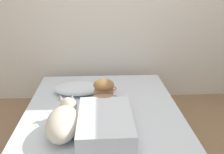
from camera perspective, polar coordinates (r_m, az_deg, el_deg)
back_wall at (r=3.31m, az=2.41°, el=16.08°), size 3.87×0.12×2.50m
bed at (r=2.44m, az=-2.01°, el=-12.50°), size 1.51×2.09×0.38m
pillow at (r=2.77m, az=-7.63°, el=-2.57°), size 0.52×0.32×0.11m
person_lying at (r=2.14m, az=-1.63°, el=-8.38°), size 0.43×0.92×0.27m
dog at (r=2.09m, az=-10.86°, el=-9.64°), size 0.26×0.57×0.21m
coffee_cup at (r=2.79m, az=-0.59°, el=-2.59°), size 0.12×0.09×0.07m
cell_phone at (r=2.09m, az=1.89°, el=-12.37°), size 0.07×0.14×0.01m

